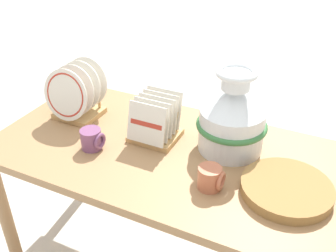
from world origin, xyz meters
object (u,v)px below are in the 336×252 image
(ceramic_vase, at_px, (232,118))
(wicker_charger_stack, at_px, (286,189))
(dish_rack_round_plates, at_px, (76,96))
(dish_rack_square_plates, at_px, (155,124))
(mug_terracotta_glaze, at_px, (211,178))
(mug_plum_glaze, at_px, (92,139))

(ceramic_vase, xyz_separation_m, wicker_charger_stack, (0.25, -0.17, -0.12))
(dish_rack_round_plates, height_order, dish_rack_square_plates, dish_rack_round_plates)
(ceramic_vase, bearing_deg, dish_rack_round_plates, -175.17)
(ceramic_vase, relative_size, mug_terracotta_glaze, 3.74)
(dish_rack_round_plates, xyz_separation_m, mug_plum_glaze, (0.20, -0.17, -0.06))
(ceramic_vase, xyz_separation_m, mug_plum_glaze, (-0.48, -0.23, -0.10))
(ceramic_vase, xyz_separation_m, dish_rack_square_plates, (-0.29, -0.06, -0.07))
(mug_terracotta_glaze, bearing_deg, dish_rack_round_plates, 164.21)
(mug_plum_glaze, bearing_deg, dish_rack_square_plates, 42.88)
(ceramic_vase, height_order, wicker_charger_stack, ceramic_vase)
(mug_plum_glaze, bearing_deg, dish_rack_round_plates, 139.04)
(dish_rack_round_plates, distance_m, wicker_charger_stack, 0.94)
(ceramic_vase, bearing_deg, mug_terracotta_glaze, -86.54)
(ceramic_vase, xyz_separation_m, dish_rack_round_plates, (-0.68, -0.06, -0.04))
(wicker_charger_stack, height_order, mug_terracotta_glaze, mug_terracotta_glaze)
(dish_rack_square_plates, bearing_deg, dish_rack_round_plates, 179.54)
(dish_rack_square_plates, relative_size, mug_terracotta_glaze, 2.11)
(ceramic_vase, bearing_deg, mug_plum_glaze, -154.07)
(ceramic_vase, relative_size, dish_rack_round_plates, 1.37)
(mug_plum_glaze, distance_m, mug_terracotta_glaze, 0.49)
(dish_rack_round_plates, relative_size, mug_terracotta_glaze, 2.73)
(ceramic_vase, bearing_deg, wicker_charger_stack, -34.12)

